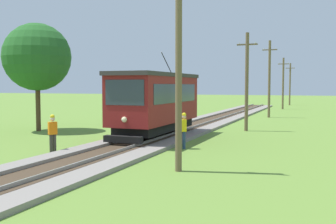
{
  "coord_description": "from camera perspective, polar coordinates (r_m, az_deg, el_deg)",
  "views": [
    {
      "loc": [
        8.98,
        -1.2,
        3.11
      ],
      "look_at": [
        -0.19,
        22.63,
        1.42
      ],
      "focal_mm": 42.91,
      "sensor_mm": 36.0,
      "label": 1
    }
  ],
  "objects": [
    {
      "name": "red_tram",
      "position": [
        23.26,
        -1.68,
        1.53
      ],
      "size": [
        2.6,
        8.54,
        4.79
      ],
      "color": "maroon",
      "rests_on": "rail_right"
    },
    {
      "name": "tree_left_near",
      "position": [
        28.81,
        -18.11,
        7.41
      ],
      "size": [
        4.57,
        4.57,
        7.32
      ],
      "color": "#4C3823",
      "rests_on": "ground"
    },
    {
      "name": "second_worker",
      "position": [
        19.69,
        2.29,
        -2.41
      ],
      "size": [
        0.36,
        0.44,
        1.78
      ],
      "rotation": [
        0.0,
        0.0,
        0.37
      ],
      "color": "navy",
      "rests_on": "ground"
    },
    {
      "name": "track_worker",
      "position": [
        19.22,
        -16.07,
        -2.7
      ],
      "size": [
        0.42,
        0.45,
        1.78
      ],
      "rotation": [
        0.0,
        0.0,
        -0.64
      ],
      "color": "#38332D",
      "rests_on": "ground"
    },
    {
      "name": "utility_pole_horizon",
      "position": [
        66.48,
        16.94,
        3.89
      ],
      "size": [
        1.4,
        0.55,
        6.64
      ],
      "color": "brown",
      "rests_on": "ground"
    },
    {
      "name": "utility_pole_mid",
      "position": [
        27.85,
        11.13,
        4.39
      ],
      "size": [
        1.4,
        0.29,
        6.68
      ],
      "color": "brown",
      "rests_on": "ground"
    },
    {
      "name": "utility_pole_near_tram",
      "position": [
        14.44,
        1.52,
        8.13
      ],
      "size": [
        1.4,
        0.26,
        8.21
      ],
      "color": "brown",
      "rests_on": "ground"
    },
    {
      "name": "utility_pole_far",
      "position": [
        40.11,
        14.2,
        4.68
      ],
      "size": [
        1.4,
        0.32,
        7.43
      ],
      "color": "brown",
      "rests_on": "ground"
    },
    {
      "name": "utility_pole_distant",
      "position": [
        54.62,
        16.03,
        4.01
      ],
      "size": [
        1.4,
        0.3,
        6.71
      ],
      "color": "brown",
      "rests_on": "ground"
    }
  ]
}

